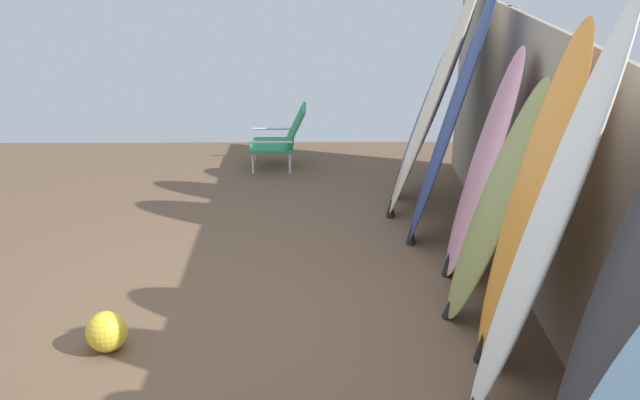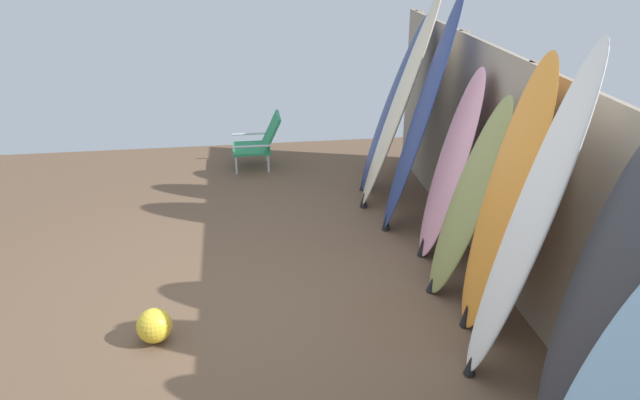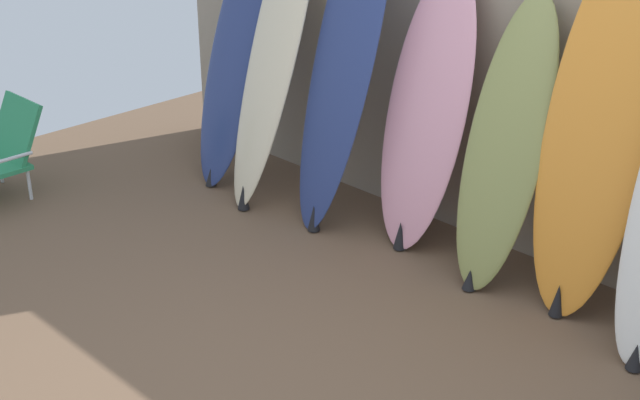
% 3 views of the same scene
% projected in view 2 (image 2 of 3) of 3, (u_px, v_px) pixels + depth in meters
% --- Properties ---
extents(ground, '(7.68, 7.68, 0.00)m').
position_uv_depth(ground, '(254.00, 303.00, 4.82)').
color(ground, brown).
extents(fence_back, '(6.08, 0.11, 1.80)m').
position_uv_depth(fence_back, '(516.00, 181.00, 4.71)').
color(fence_back, gray).
rests_on(fence_back, ground).
extents(surfboard_navy_0, '(0.53, 0.71, 1.89)m').
position_uv_depth(surfboard_navy_0, '(393.00, 106.00, 6.53)').
color(surfboard_navy_0, navy).
rests_on(surfboard_navy_0, ground).
extents(surfboard_cream_1, '(0.49, 0.80, 2.19)m').
position_uv_depth(surfboard_cream_1, '(399.00, 104.00, 6.05)').
color(surfboard_cream_1, beige).
rests_on(surfboard_cream_1, ground).
extents(surfboard_navy_2, '(0.59, 0.69, 2.22)m').
position_uv_depth(surfboard_navy_2, '(420.00, 118.00, 5.55)').
color(surfboard_navy_2, navy).
rests_on(surfboard_navy_2, ground).
extents(surfboard_pink_3, '(0.57, 0.46, 1.66)m').
position_uv_depth(surfboard_pink_3, '(450.00, 168.00, 5.19)').
color(surfboard_pink_3, pink).
rests_on(surfboard_pink_3, ground).
extents(surfboard_olive_4, '(0.50, 0.60, 1.58)m').
position_uv_depth(surfboard_olive_4, '(469.00, 200.00, 4.67)').
color(surfboard_olive_4, olive).
rests_on(surfboard_olive_4, ground).
extents(surfboard_orange_5, '(0.58, 0.45, 1.98)m').
position_uv_depth(surfboard_orange_5, '(505.00, 202.00, 4.16)').
color(surfboard_orange_5, orange).
rests_on(surfboard_orange_5, ground).
extents(surfboard_white_6, '(0.54, 0.66, 2.17)m').
position_uv_depth(surfboard_white_6, '(529.00, 224.00, 3.64)').
color(surfboard_white_6, white).
rests_on(surfboard_white_6, ground).
extents(surfboard_charcoal_7, '(0.53, 0.45, 1.90)m').
position_uv_depth(surfboard_charcoal_7, '(601.00, 299.00, 3.16)').
color(surfboard_charcoal_7, '#38383D').
rests_on(surfboard_charcoal_7, ground).
extents(surfboard_skyblue_8, '(0.56, 0.66, 1.59)m').
position_uv_depth(surfboard_skyblue_8, '(622.00, 391.00, 2.75)').
color(surfboard_skyblue_8, '#8CB7D6').
rests_on(surfboard_skyblue_8, ground).
extents(beach_chair, '(0.50, 0.57, 0.64)m').
position_uv_depth(beach_chair, '(260.00, 141.00, 7.41)').
color(beach_chair, silver).
rests_on(beach_chair, ground).
extents(beach_ball, '(0.25, 0.25, 0.25)m').
position_uv_depth(beach_ball, '(154.00, 326.00, 4.33)').
color(beach_ball, yellow).
rests_on(beach_ball, ground).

